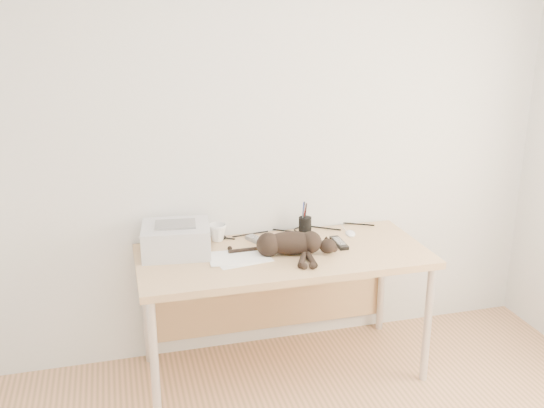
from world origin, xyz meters
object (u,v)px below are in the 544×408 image
object	(u,v)px
mug	(217,233)
pen_cup	(305,225)
mouse	(350,232)
cat	(288,244)
printer	(176,239)
desk	(279,269)

from	to	relation	value
mug	pen_cup	world-z (taller)	pen_cup
mouse	cat	bearing A→B (deg)	-142.99
cat	mug	distance (m)	0.46
printer	mouse	xyz separation A→B (m)	(1.04, 0.02, -0.07)
pen_cup	mouse	size ratio (longest dim) A/B	1.91
cat	pen_cup	size ratio (longest dim) A/B	2.99
mug	mouse	bearing A→B (deg)	-7.63
cat	pen_cup	distance (m)	0.34
pen_cup	mouse	distance (m)	0.27
pen_cup	desk	bearing A→B (deg)	-140.63
cat	mug	size ratio (longest dim) A/B	5.47
desk	pen_cup	world-z (taller)	pen_cup
desk	mouse	bearing A→B (deg)	10.80
desk	mouse	distance (m)	0.50
printer	mouse	world-z (taller)	printer
mug	mouse	size ratio (longest dim) A/B	1.04
desk	pen_cup	size ratio (longest dim) A/B	8.25
printer	mouse	bearing A→B (deg)	1.37
printer	cat	size ratio (longest dim) A/B	0.68
mug	printer	bearing A→B (deg)	-152.71
mouse	pen_cup	bearing A→B (deg)	175.38
desk	cat	world-z (taller)	cat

